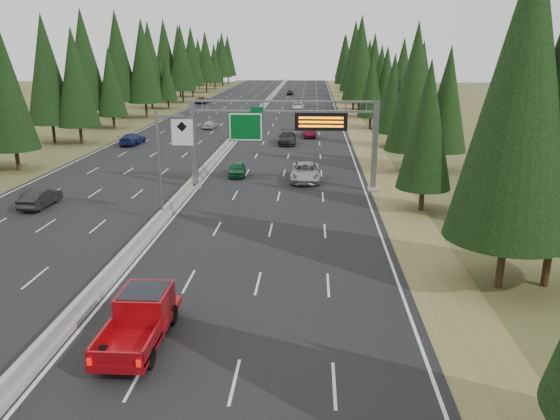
% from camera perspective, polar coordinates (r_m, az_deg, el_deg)
% --- Properties ---
extents(road, '(32.00, 260.00, 0.08)m').
position_cam_1_polar(road, '(93.64, -3.27, 9.07)').
color(road, black).
rests_on(road, ground).
extents(shoulder_right, '(3.60, 260.00, 0.06)m').
position_cam_1_polar(shoulder_right, '(93.29, 7.79, 8.91)').
color(shoulder_right, olive).
rests_on(shoulder_right, ground).
extents(shoulder_left, '(3.60, 260.00, 0.06)m').
position_cam_1_polar(shoulder_left, '(97.31, -13.87, 8.90)').
color(shoulder_left, '#4B5025').
rests_on(shoulder_left, ground).
extents(median_barrier, '(0.70, 260.00, 0.85)m').
position_cam_1_polar(median_barrier, '(93.60, -3.27, 9.29)').
color(median_barrier, gray).
rests_on(median_barrier, road).
extents(sign_gantry, '(16.75, 0.98, 7.80)m').
position_cam_1_polar(sign_gantry, '(47.65, 1.15, 8.23)').
color(sign_gantry, slate).
rests_on(sign_gantry, road).
extents(hov_sign_pole, '(2.80, 0.50, 8.00)m').
position_cam_1_polar(hov_sign_pole, '(39.28, -11.75, 5.30)').
color(hov_sign_pole, slate).
rests_on(hov_sign_pole, road).
extents(tree_row_right, '(12.08, 240.14, 18.77)m').
position_cam_1_polar(tree_row_right, '(84.75, 11.33, 14.23)').
color(tree_row_right, black).
rests_on(tree_row_right, ground).
extents(tree_row_left, '(11.84, 243.87, 18.82)m').
position_cam_1_polar(tree_row_left, '(89.80, -18.57, 14.14)').
color(tree_row_left, black).
rests_on(tree_row_left, ground).
extents(silver_minivan, '(2.79, 5.99, 1.66)m').
position_cam_1_polar(silver_minivan, '(51.82, 2.66, 3.99)').
color(silver_minivan, '#A2A2A6').
rests_on(silver_minivan, road).
extents(red_pickup, '(2.19, 6.13, 2.00)m').
position_cam_1_polar(red_pickup, '(24.59, -14.19, -10.46)').
color(red_pickup, black).
rests_on(red_pickup, road).
extents(car_ahead_green, '(1.90, 4.05, 1.34)m').
position_cam_1_polar(car_ahead_green, '(53.96, -4.50, 4.29)').
color(car_ahead_green, '#14592F').
rests_on(car_ahead_green, road).
extents(car_ahead_dkred, '(2.13, 4.98, 1.60)m').
position_cam_1_polar(car_ahead_dkred, '(78.27, 3.02, 8.22)').
color(car_ahead_dkred, '#540C16').
rests_on(car_ahead_dkred, road).
extents(car_ahead_dkgrey, '(2.34, 5.64, 1.63)m').
position_cam_1_polar(car_ahead_dkgrey, '(72.18, 0.77, 7.56)').
color(car_ahead_dkgrey, black).
rests_on(car_ahead_dkgrey, road).
extents(car_ahead_white, '(2.69, 5.40, 1.47)m').
position_cam_1_polar(car_ahead_white, '(113.32, 1.96, 10.77)').
color(car_ahead_white, silver).
rests_on(car_ahead_white, road).
extents(car_ahead_far, '(1.73, 4.24, 1.44)m').
position_cam_1_polar(car_ahead_far, '(151.10, 1.06, 12.21)').
color(car_ahead_far, black).
rests_on(car_ahead_far, road).
extents(car_onc_near, '(1.74, 4.50, 1.46)m').
position_cam_1_polar(car_onc_near, '(47.05, -23.79, 1.17)').
color(car_onc_near, black).
rests_on(car_onc_near, road).
extents(car_onc_blue, '(2.48, 5.23, 1.47)m').
position_cam_1_polar(car_onc_blue, '(74.23, -15.17, 7.17)').
color(car_onc_blue, navy).
rests_on(car_onc_blue, road).
extents(car_onc_white, '(1.96, 4.04, 1.33)m').
position_cam_1_polar(car_onc_white, '(87.07, -7.33, 8.86)').
color(car_onc_white, '#B5B5B5').
rests_on(car_onc_white, road).
extents(car_onc_far, '(2.70, 5.38, 1.46)m').
position_cam_1_polar(car_onc_far, '(128.52, -8.11, 11.30)').
color(car_onc_far, black).
rests_on(car_onc_far, road).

